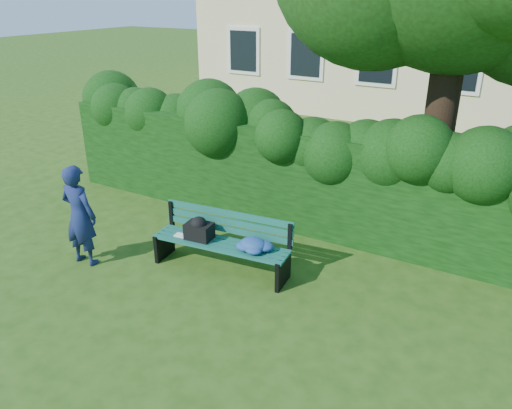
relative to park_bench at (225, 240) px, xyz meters
The scene contains 4 objects.
ground 0.56m from the park_bench, 16.87° to the right, with size 80.00×80.00×0.00m, color #274A12.
hedge 2.18m from the park_bench, 83.60° to the left, with size 10.00×1.00×1.80m.
park_bench is the anchor object (origin of this frame).
man_reading 2.27m from the park_bench, 155.42° to the right, with size 0.59×0.39×1.63m, color navy.
Camera 1 is at (3.56, -5.48, 4.01)m, focal length 35.00 mm.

